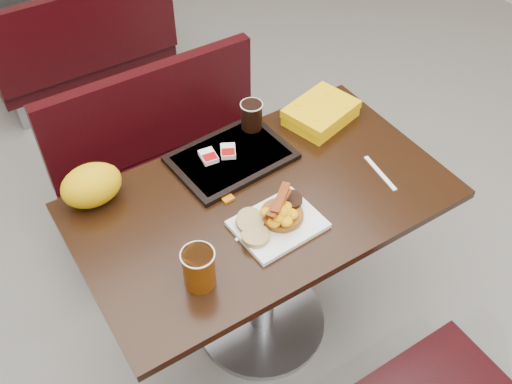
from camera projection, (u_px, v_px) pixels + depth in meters
floor at (261, 322)px, 2.42m from camera, size 6.00×7.00×0.01m
table_near at (262, 268)px, 2.15m from camera, size 1.20×0.70×0.75m
bench_near_n at (175, 162)px, 2.58m from camera, size 1.00×0.46×0.72m
bench_far_s at (78, 39)px, 3.28m from camera, size 1.00×0.46×0.72m
platter at (278, 224)px, 1.79m from camera, size 0.27×0.22×0.02m
pancake_stack at (282, 214)px, 1.80m from camera, size 0.17×0.17×0.03m
sausage_patty at (290, 199)px, 1.81m from camera, size 0.09×0.09×0.01m
scrambled_eggs at (281, 214)px, 1.74m from camera, size 0.09×0.08×0.05m
bacon_strips at (279, 202)px, 1.74m from camera, size 0.16×0.13×0.01m
muffin_bottom at (256, 236)px, 1.74m from camera, size 0.10×0.10×0.02m
muffin_top at (250, 221)px, 1.77m from camera, size 0.10×0.10×0.05m
coffee_cup_near at (199, 268)px, 1.61m from camera, size 0.10×0.10×0.13m
fork at (246, 234)px, 1.78m from camera, size 0.12×0.03×0.00m
knife at (380, 173)px, 1.96m from camera, size 0.04×0.18×0.00m
condiment_syrup at (228, 199)px, 1.87m from camera, size 0.04×0.03×0.01m
condiment_ketchup at (230, 189)px, 1.90m from camera, size 0.05×0.04×0.01m
tray at (231, 157)px, 2.00m from camera, size 0.41×0.31×0.02m
hashbrown_sleeve_left at (208, 156)px, 1.98m from camera, size 0.06×0.07×0.02m
hashbrown_sleeve_right at (228, 151)px, 2.00m from camera, size 0.08×0.08×0.02m
coffee_cup_far at (252, 116)px, 2.07m from camera, size 0.09×0.09×0.10m
clamshell at (321, 113)px, 2.14m from camera, size 0.28×0.24×0.07m
paper_bag at (91, 185)px, 1.83m from camera, size 0.23×0.20×0.14m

